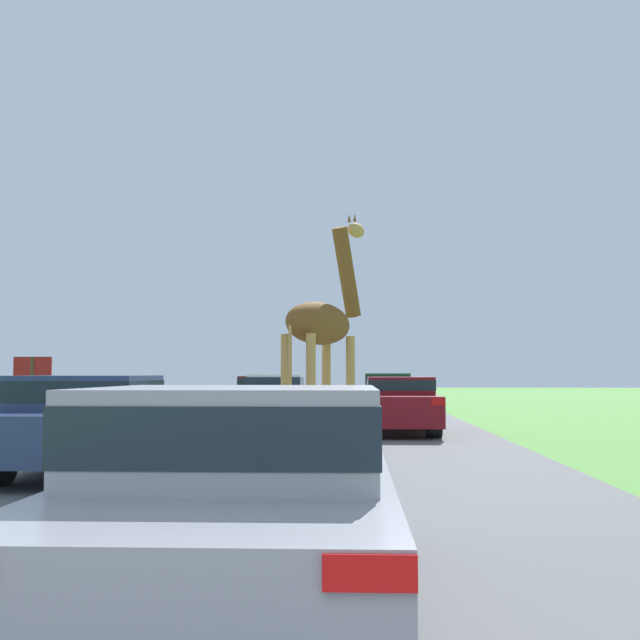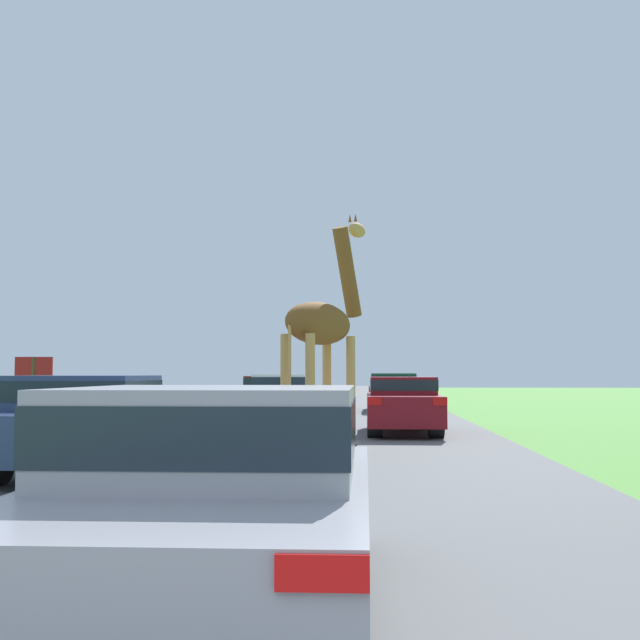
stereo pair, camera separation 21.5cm
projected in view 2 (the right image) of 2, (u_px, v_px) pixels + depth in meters
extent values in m
cube|color=#5B5B5E|center=(340.00, 411.00, 31.10)|extent=(8.23, 120.00, 0.00)
cylinder|color=tan|center=(327.00, 392.00, 15.75)|extent=(0.18, 0.18, 2.17)
cylinder|color=#2D2319|center=(327.00, 445.00, 15.68)|extent=(0.23, 0.23, 0.11)
cylinder|color=tan|center=(351.00, 392.00, 15.45)|extent=(0.18, 0.18, 2.17)
cylinder|color=#2D2319|center=(351.00, 446.00, 15.38)|extent=(0.23, 0.23, 0.11)
cylinder|color=tan|center=(285.00, 394.00, 14.56)|extent=(0.18, 0.18, 2.17)
cylinder|color=#2D2319|center=(285.00, 451.00, 14.49)|extent=(0.23, 0.23, 0.11)
cylinder|color=tan|center=(310.00, 394.00, 14.26)|extent=(0.18, 0.18, 2.17)
cylinder|color=#2D2319|center=(310.00, 452.00, 14.19)|extent=(0.23, 0.23, 0.11)
ellipsoid|color=brown|center=(319.00, 323.00, 15.09)|extent=(1.56, 2.08, 0.81)
cylinder|color=brown|center=(347.00, 272.00, 16.04)|extent=(0.69, 0.89, 1.82)
ellipsoid|color=tan|center=(357.00, 230.00, 16.43)|extent=(0.49, 0.61, 0.30)
cylinder|color=tan|center=(290.00, 354.00, 14.24)|extent=(0.06, 0.06, 1.19)
cone|color=brown|center=(350.00, 218.00, 16.34)|extent=(0.07, 0.07, 0.16)
cone|color=brown|center=(356.00, 217.00, 16.26)|extent=(0.07, 0.07, 0.16)
cube|color=gray|center=(214.00, 521.00, 5.00)|extent=(1.92, 4.13, 0.56)
cube|color=gray|center=(215.00, 431.00, 5.03)|extent=(1.73, 1.86, 0.55)
cube|color=#19232D|center=(215.00, 427.00, 5.03)|extent=(1.75, 1.87, 0.33)
cube|color=red|center=(322.00, 573.00, 2.90)|extent=(0.35, 0.03, 0.13)
cylinder|color=black|center=(146.00, 521.00, 6.26)|extent=(0.38, 0.60, 0.60)
cylinder|color=black|center=(343.00, 523.00, 6.17)|extent=(0.38, 0.60, 0.60)
cylinder|color=black|center=(4.00, 618.00, 3.79)|extent=(0.38, 0.60, 0.60)
cylinder|color=black|center=(328.00, 624.00, 3.70)|extent=(0.38, 0.60, 0.60)
cube|color=#144C28|center=(393.00, 395.00, 30.78)|extent=(1.86, 4.47, 0.66)
cube|color=#144C28|center=(393.00, 380.00, 30.82)|extent=(1.67, 2.01, 0.49)
cube|color=#19232D|center=(393.00, 379.00, 30.82)|extent=(1.69, 2.03, 0.29)
cube|color=red|center=(374.00, 390.00, 28.60)|extent=(0.33, 0.03, 0.16)
cube|color=red|center=(417.00, 390.00, 28.52)|extent=(0.33, 0.03, 0.16)
cylinder|color=black|center=(373.00, 401.00, 32.14)|extent=(0.37, 0.71, 0.71)
cylinder|color=black|center=(411.00, 401.00, 32.05)|extent=(0.37, 0.71, 0.71)
cylinder|color=black|center=(374.00, 403.00, 29.47)|extent=(0.37, 0.71, 0.71)
cylinder|color=black|center=(415.00, 403.00, 29.38)|extent=(0.37, 0.71, 0.71)
cube|color=silver|center=(281.00, 400.00, 26.65)|extent=(1.92, 4.12, 0.58)
cube|color=silver|center=(281.00, 383.00, 26.69)|extent=(1.73, 1.85, 0.58)
cube|color=#19232D|center=(281.00, 382.00, 26.69)|extent=(1.75, 1.87, 0.35)
cube|color=red|center=(248.00, 396.00, 24.65)|extent=(0.35, 0.03, 0.14)
cube|color=red|center=(299.00, 396.00, 24.56)|extent=(0.35, 0.03, 0.14)
cylinder|color=black|center=(263.00, 406.00, 27.91)|extent=(0.38, 0.60, 0.60)
cylinder|color=black|center=(307.00, 406.00, 27.82)|extent=(0.38, 0.60, 0.60)
cylinder|color=black|center=(253.00, 409.00, 25.45)|extent=(0.38, 0.60, 0.60)
cylinder|color=black|center=(301.00, 410.00, 25.36)|extent=(0.38, 0.60, 0.60)
cube|color=navy|center=(85.00, 431.00, 11.72)|extent=(1.96, 4.33, 0.65)
cube|color=navy|center=(86.00, 392.00, 11.76)|extent=(1.76, 1.95, 0.48)
cube|color=#19232D|center=(86.00, 390.00, 11.76)|extent=(1.78, 1.97, 0.29)
cube|color=red|center=(88.00, 424.00, 9.52)|extent=(0.35, 0.03, 0.16)
cylinder|color=black|center=(65.00, 441.00, 13.04)|extent=(0.39, 0.69, 0.69)
cylinder|color=black|center=(160.00, 442.00, 12.96)|extent=(0.39, 0.69, 0.69)
cylinder|color=black|center=(109.00, 459.00, 10.37)|extent=(0.39, 0.69, 0.69)
cube|color=#561914|center=(267.00, 395.00, 32.70)|extent=(1.84, 4.48, 0.56)
cube|color=#561914|center=(267.00, 382.00, 32.73)|extent=(1.65, 2.02, 0.49)
cube|color=#19232D|center=(267.00, 381.00, 32.73)|extent=(1.67, 2.04, 0.30)
cube|color=red|center=(240.00, 391.00, 30.51)|extent=(0.33, 0.03, 0.14)
cube|color=red|center=(280.00, 391.00, 30.43)|extent=(0.33, 0.03, 0.14)
cylinder|color=black|center=(254.00, 400.00, 34.06)|extent=(0.37, 0.66, 0.66)
cylinder|color=black|center=(288.00, 400.00, 33.98)|extent=(0.37, 0.66, 0.66)
cylinder|color=black|center=(244.00, 402.00, 31.38)|extent=(0.37, 0.66, 0.66)
cylinder|color=black|center=(282.00, 402.00, 31.30)|extent=(0.37, 0.66, 0.66)
cube|color=maroon|center=(403.00, 409.00, 19.36)|extent=(1.72, 4.27, 0.70)
cube|color=maroon|center=(403.00, 386.00, 19.40)|extent=(1.54, 1.92, 0.42)
cube|color=#19232D|center=(403.00, 385.00, 19.40)|extent=(1.56, 1.94, 0.25)
cube|color=red|center=(375.00, 402.00, 17.28)|extent=(0.31, 0.03, 0.17)
cube|color=red|center=(440.00, 402.00, 17.20)|extent=(0.31, 0.03, 0.17)
cylinder|color=black|center=(374.00, 418.00, 20.65)|extent=(0.34, 0.58, 0.58)
cylinder|color=black|center=(427.00, 418.00, 20.58)|extent=(0.34, 0.58, 0.58)
cylinder|color=black|center=(375.00, 425.00, 18.10)|extent=(0.34, 0.58, 0.58)
cylinder|color=black|center=(436.00, 425.00, 18.02)|extent=(0.34, 0.58, 0.58)
cylinder|color=#4C3823|center=(33.00, 405.00, 14.63)|extent=(0.08, 0.08, 1.75)
cube|color=maroon|center=(34.00, 369.00, 14.67)|extent=(0.70, 0.04, 0.44)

